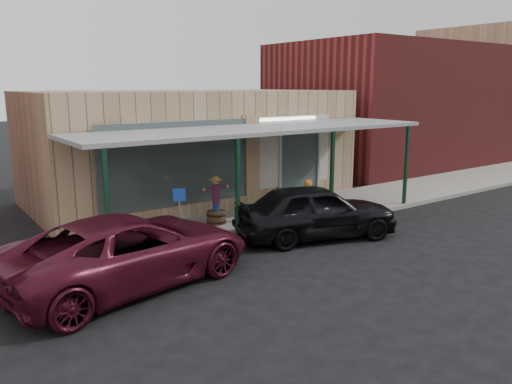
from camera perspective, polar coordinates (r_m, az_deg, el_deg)
ground at (r=13.79m, az=9.28°, el=-6.69°), size 120.00×120.00×0.00m
sidewalk at (r=16.39m, az=0.40°, el=-3.21°), size 40.00×3.20×0.15m
storefront at (r=19.82m, az=-7.39°, el=5.31°), size 12.00×6.25×4.20m
awning at (r=15.83m, az=0.50°, el=7.05°), size 12.00×3.00×3.04m
block_buildings_near at (r=21.59m, az=-4.07°, el=10.39°), size 61.00×8.00×8.00m
barrel_scarecrow at (r=15.63m, az=-4.57°, el=-1.76°), size 0.93×0.68×1.53m
barrel_pumpkin at (r=18.02m, az=6.58°, el=-0.73°), size 0.79×0.79×0.77m
handicap_sign at (r=13.36m, az=-8.72°, el=-2.02°), size 0.31×0.16×1.60m
parked_sedan at (r=14.66m, az=6.85°, el=-2.18°), size 5.09×3.20×1.62m
car_maroon at (r=11.57m, az=-14.23°, el=-6.45°), size 6.13×3.65×1.60m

